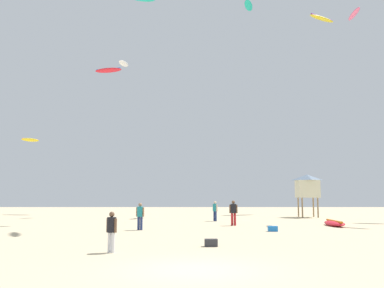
{
  "coord_description": "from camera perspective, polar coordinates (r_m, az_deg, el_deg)",
  "views": [
    {
      "loc": [
        -0.12,
        -12.84,
        2.25
      ],
      "look_at": [
        0.0,
        21.69,
        6.38
      ],
      "focal_mm": 39.2,
      "sensor_mm": 36.0,
      "label": 1
    }
  ],
  "objects": [
    {
      "name": "ground_plane",
      "position": [
        13.04,
        0.34,
        -16.76
      ],
      "size": [
        120.0,
        120.0,
        0.0
      ],
      "primitive_type": "plane",
      "color": "#C6B28C"
    },
    {
      "name": "person_foreground",
      "position": [
        16.84,
        -11.09,
        -11.23
      ],
      "size": [
        0.45,
        0.35,
        1.57
      ],
      "rotation": [
        0.0,
        0.0,
        0.99
      ],
      "color": "silver",
      "rests_on": "ground"
    },
    {
      "name": "person_midground",
      "position": [
        30.61,
        5.46,
        -9.04
      ],
      "size": [
        0.59,
        0.4,
        1.79
      ],
      "rotation": [
        0.0,
        0.0,
        4.58
      ],
      "color": "#B21E23",
      "rests_on": "ground"
    },
    {
      "name": "person_left",
      "position": [
        35.42,
        2.95,
        -8.88
      ],
      "size": [
        0.39,
        0.45,
        1.66
      ],
      "rotation": [
        0.0,
        0.0,
        0.7
      ],
      "color": "navy",
      "rests_on": "ground"
    },
    {
      "name": "person_right",
      "position": [
        26.91,
        -7.28,
        -9.46
      ],
      "size": [
        0.53,
        0.38,
        1.69
      ],
      "rotation": [
        0.0,
        0.0,
        4.38
      ],
      "color": "navy",
      "rests_on": "ground"
    },
    {
      "name": "kite_grounded_near",
      "position": [
        31.76,
        18.59,
        -10.17
      ],
      "size": [
        1.03,
        3.47,
        0.45
      ],
      "color": "red",
      "rests_on": "ground"
    },
    {
      "name": "lifeguard_tower",
      "position": [
        42.88,
        15.21,
        -5.51
      ],
      "size": [
        2.3,
        2.3,
        4.15
      ],
      "color": "#8C704C",
      "rests_on": "ground"
    },
    {
      "name": "cooler_box",
      "position": [
        18.58,
        2.4,
        -13.27
      ],
      "size": [
        0.56,
        0.36,
        0.32
      ],
      "primitive_type": "cube",
      "color": "#2D2D33",
      "rests_on": "ground"
    },
    {
      "name": "gear_bag",
      "position": [
        26.3,
        10.73,
        -11.26
      ],
      "size": [
        0.56,
        0.36,
        0.32
      ],
      "primitive_type": "cube",
      "color": "blue",
      "rests_on": "ground"
    },
    {
      "name": "kite_aloft_2",
      "position": [
        60.09,
        17.04,
        15.99
      ],
      "size": [
        4.34,
        3.43,
        0.78
      ],
      "color": "yellow"
    },
    {
      "name": "kite_aloft_4",
      "position": [
        47.03,
        -9.47,
        10.75
      ],
      "size": [
        1.16,
        2.19,
        0.51
      ],
      "color": "white"
    },
    {
      "name": "kite_aloft_6",
      "position": [
        51.62,
        7.51,
        18.17
      ],
      "size": [
        1.72,
        3.09,
        0.56
      ],
      "color": "#19B29E"
    },
    {
      "name": "kite_aloft_7",
      "position": [
        54.63,
        -11.51,
        9.82
      ],
      "size": [
        3.74,
        1.98,
        0.59
      ],
      "color": "red"
    },
    {
      "name": "kite_aloft_8",
      "position": [
        40.54,
        21.0,
        16.16
      ],
      "size": [
        1.02,
        2.68,
        0.56
      ],
      "color": "#E5598C"
    },
    {
      "name": "kite_aloft_9",
      "position": [
        57.62,
        -21.36,
        0.54
      ],
      "size": [
        2.05,
        2.3,
        0.52
      ],
      "color": "yellow"
    }
  ]
}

